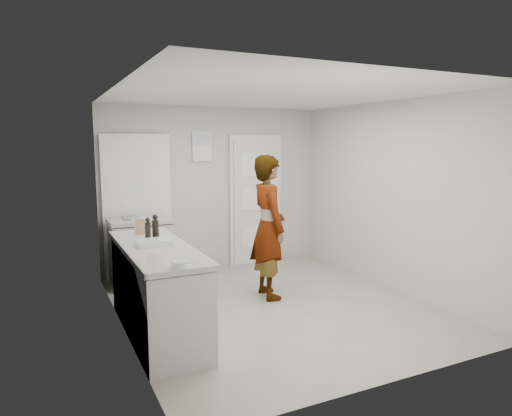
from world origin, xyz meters
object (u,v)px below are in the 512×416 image
baking_dish (154,243)px  egg_bowl (180,264)px  spice_jar (157,234)px  cake_mix_box (140,226)px  oil_cruet_b (148,231)px  oil_cruet_a (155,228)px  person (268,227)px

baking_dish → egg_bowl: size_ratio=2.48×
spice_jar → egg_bowl: 1.26m
cake_mix_box → egg_bowl: (0.01, -1.57, -0.06)m
oil_cruet_b → egg_bowl: bearing=-88.8°
spice_jar → oil_cruet_b: bearing=-126.7°
spice_jar → oil_cruet_b: (-0.13, -0.17, 0.08)m
baking_dish → spice_jar: bearing=72.9°
cake_mix_box → baking_dish: 0.66m
oil_cruet_a → egg_bowl: size_ratio=2.02×
baking_dish → egg_bowl: bearing=-90.3°
person → cake_mix_box: (-1.58, 0.12, 0.11)m
oil_cruet_a → oil_cruet_b: bearing=-139.3°
person → oil_cruet_b: size_ratio=6.84×
egg_bowl → spice_jar: bearing=85.1°
cake_mix_box → oil_cruet_a: (0.08, -0.41, 0.04)m
cake_mix_box → oil_cruet_b: bearing=-82.7°
oil_cruet_a → egg_bowl: oil_cruet_a is taller
spice_jar → oil_cruet_a: (-0.03, -0.09, 0.09)m
oil_cruet_b → egg_bowl: size_ratio=1.91×
person → spice_jar: size_ratio=20.59×
oil_cruet_b → oil_cruet_a: bearing=40.7°
spice_jar → egg_bowl: spice_jar is taller
spice_jar → baking_dish: spice_jar is taller
oil_cruet_a → baking_dish: bearing=-106.3°
cake_mix_box → oil_cruet_a: oil_cruet_a is taller
spice_jar → baking_dish: bearing=-107.1°
spice_jar → oil_cruet_a: 0.13m
cake_mix_box → oil_cruet_a: 0.42m
egg_bowl → oil_cruet_a: bearing=86.2°
person → cake_mix_box: size_ratio=10.22×
person → cake_mix_box: bearing=91.2°
person → egg_bowl: 2.14m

